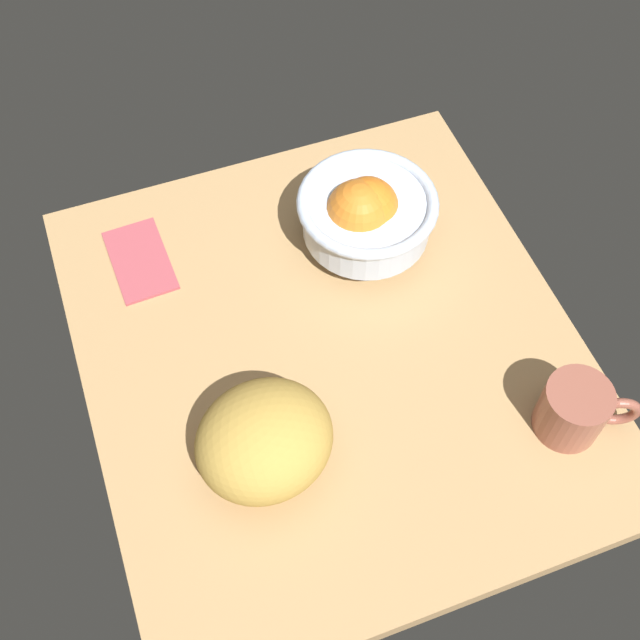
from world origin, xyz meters
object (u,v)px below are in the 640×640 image
(fruit_bowl, at_px, (365,213))
(napkin_folded, at_px, (140,259))
(bread_loaf, at_px, (264,440))
(mug, at_px, (576,410))

(fruit_bowl, distance_m, napkin_folded, 0.31)
(bread_loaf, relative_size, mug, 1.39)
(bread_loaf, distance_m, napkin_folded, 0.35)
(fruit_bowl, bearing_deg, napkin_folded, -103.72)
(bread_loaf, xyz_separation_m, napkin_folded, (-0.34, -0.07, -0.05))
(fruit_bowl, height_order, bread_loaf, fruit_bowl)
(napkin_folded, bearing_deg, bread_loaf, 12.31)
(bread_loaf, height_order, mug, bread_loaf)
(napkin_folded, bearing_deg, fruit_bowl, 76.28)
(fruit_bowl, distance_m, bread_loaf, 0.35)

